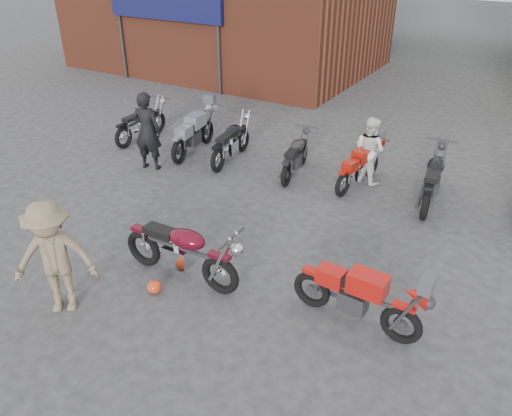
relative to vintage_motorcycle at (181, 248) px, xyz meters
The scene contains 14 objects.
ground 1.26m from the vintage_motorcycle, 26.04° to the right, with size 90.00×90.00×0.00m, color #303032.
brick_building 15.78m from the vintage_motorcycle, 120.68° to the left, with size 12.00×8.00×4.00m, color brown.
vintage_motorcycle is the anchor object (origin of this frame).
sportbike 2.95m from the vintage_motorcycle, ahead, with size 1.97×0.65×1.14m, color red, non-canonical shape.
helmet 0.77m from the vintage_motorcycle, 109.02° to the right, with size 0.24×0.24×0.22m, color red.
person_dark 4.80m from the vintage_motorcycle, 137.95° to the left, with size 0.71×0.46×1.94m, color black.
person_light 5.43m from the vintage_motorcycle, 75.80° to the left, with size 0.76×0.59×1.57m, color silver.
person_tan 1.95m from the vintage_motorcycle, 126.08° to the right, with size 1.22×0.70×1.89m, color #79654B.
row_bike_0 6.81m from the vintage_motorcycle, 137.82° to the left, with size 1.96×0.65×1.14m, color black, non-canonical shape.
row_bike_1 5.60m from the vintage_motorcycle, 125.10° to the left, with size 2.10×0.69×1.22m, color gray, non-canonical shape.
row_bike_2 5.07m from the vintage_motorcycle, 114.05° to the left, with size 2.00×0.66×1.16m, color black, non-canonical shape.
row_bike_3 4.73m from the vintage_motorcycle, 93.44° to the left, with size 1.84×0.61×1.07m, color black, non-canonical shape.
row_bike_4 5.08m from the vintage_motorcycle, 75.79° to the left, with size 1.81×0.60×1.05m, color #AA190E, non-canonical shape.
row_bike_5 5.73m from the vintage_motorcycle, 59.72° to the left, with size 2.14×0.71×1.24m, color black, non-canonical shape.
Camera 1 is at (3.60, -4.78, 5.19)m, focal length 35.00 mm.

